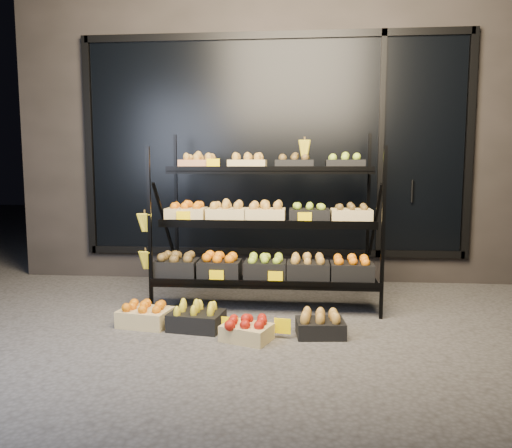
# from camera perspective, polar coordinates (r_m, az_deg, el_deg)

# --- Properties ---
(ground) EXTENTS (24.00, 24.00, 0.00)m
(ground) POSITION_cam_1_polar(r_m,az_deg,el_deg) (4.35, 0.73, -11.12)
(ground) COLOR #514F4C
(ground) RESTS_ON ground
(building) EXTENTS (6.00, 2.08, 3.50)m
(building) POSITION_cam_1_polar(r_m,az_deg,el_deg) (6.74, 2.45, 10.23)
(building) COLOR #2D2826
(building) RESTS_ON ground
(display_rack) EXTENTS (2.18, 1.02, 1.70)m
(display_rack) POSITION_cam_1_polar(r_m,az_deg,el_deg) (4.78, 1.10, 0.14)
(display_rack) COLOR black
(display_rack) RESTS_ON ground
(tag_floor_a) EXTENTS (0.13, 0.01, 0.12)m
(tag_floor_a) POSITION_cam_1_polar(r_m,az_deg,el_deg) (3.98, -3.02, -11.95)
(tag_floor_a) COLOR #FFD300
(tag_floor_a) RESTS_ON ground
(tag_floor_b) EXTENTS (0.13, 0.01, 0.12)m
(tag_floor_b) POSITION_cam_1_polar(r_m,az_deg,el_deg) (3.95, 3.04, -12.12)
(tag_floor_b) COLOR #FFD300
(tag_floor_b) RESTS_ON ground
(floor_crate_left) EXTENTS (0.46, 0.37, 0.20)m
(floor_crate_left) POSITION_cam_1_polar(r_m,az_deg,el_deg) (4.34, -12.52, -10.03)
(floor_crate_left) COLOR #D5BD7B
(floor_crate_left) RESTS_ON ground
(floor_crate_midleft) EXTENTS (0.46, 0.37, 0.21)m
(floor_crate_midleft) POSITION_cam_1_polar(r_m,az_deg,el_deg) (4.17, -6.81, -10.55)
(floor_crate_midleft) COLOR black
(floor_crate_midleft) RESTS_ON ground
(floor_crate_midright) EXTENTS (0.43, 0.37, 0.19)m
(floor_crate_midright) POSITION_cam_1_polar(r_m,az_deg,el_deg) (3.90, -1.07, -11.93)
(floor_crate_midright) COLOR #D5BD7B
(floor_crate_midright) RESTS_ON ground
(floor_crate_right) EXTENTS (0.40, 0.31, 0.19)m
(floor_crate_right) POSITION_cam_1_polar(r_m,az_deg,el_deg) (4.02, 7.37, -11.36)
(floor_crate_right) COLOR black
(floor_crate_right) RESTS_ON ground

